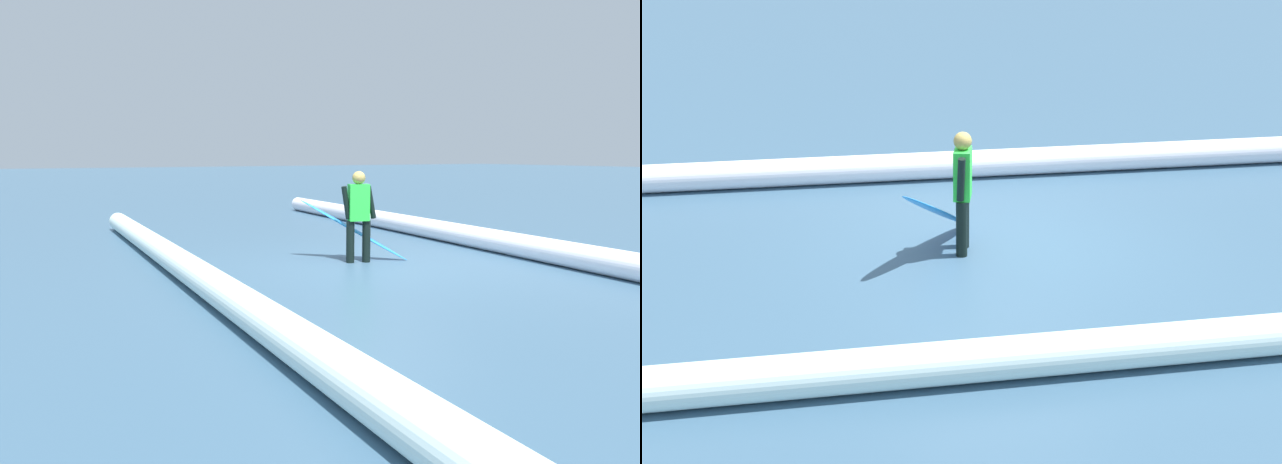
# 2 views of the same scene
# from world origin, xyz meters

# --- Properties ---
(ground_plane) EXTENTS (149.87, 149.87, 0.00)m
(ground_plane) POSITION_xyz_m (0.00, 0.00, 0.00)
(ground_plane) COLOR #3A5B74
(surfer) EXTENTS (0.29, 0.60, 1.54)m
(surfer) POSITION_xyz_m (0.51, 0.15, 0.86)
(surfer) COLOR black
(surfer) RESTS_ON ground_plane
(surfboard) EXTENTS (1.28, 1.67, 1.07)m
(surfboard) POSITION_xyz_m (0.80, 0.06, 0.51)
(surfboard) COLOR #268CE5
(surfboard) RESTS_ON ground_plane
(wave_crest_foreground) EXTENTS (20.13, 1.51, 0.42)m
(wave_crest_foreground) POSITION_xyz_m (-0.72, -2.63, 0.21)
(wave_crest_foreground) COLOR white
(wave_crest_foreground) RESTS_ON ground_plane
(wave_crest_midground) EXTENTS (14.85, 0.97, 0.41)m
(wave_crest_midground) POSITION_xyz_m (-0.39, 3.15, 0.20)
(wave_crest_midground) COLOR white
(wave_crest_midground) RESTS_ON ground_plane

